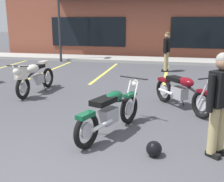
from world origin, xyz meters
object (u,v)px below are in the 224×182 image
object	(u,v)px
helmet_on_pavement	(154,149)
motorcycle_blue_standard	(34,76)
motorcycle_foreground_classic	(111,111)
person_in_black_shirt	(167,49)
person_in_shorts_foreground	(220,99)
motorcycle_black_cruiser	(182,91)

from	to	relation	value
helmet_on_pavement	motorcycle_blue_standard	bearing A→B (deg)	139.46
motorcycle_foreground_classic	motorcycle_blue_standard	bearing A→B (deg)	139.41
motorcycle_foreground_classic	helmet_on_pavement	bearing A→B (deg)	-40.37
person_in_black_shirt	motorcycle_blue_standard	bearing A→B (deg)	-129.23
person_in_black_shirt	person_in_shorts_foreground	xyz separation A→B (m)	(1.02, -7.51, 0.00)
person_in_shorts_foreground	motorcycle_foreground_classic	bearing A→B (deg)	165.53
motorcycle_blue_standard	person_in_shorts_foreground	xyz separation A→B (m)	(4.74, -2.95, 0.42)
motorcycle_black_cruiser	motorcycle_blue_standard	xyz separation A→B (m)	(-4.26, 0.63, 0.07)
person_in_black_shirt	motorcycle_black_cruiser	bearing A→B (deg)	-84.11
motorcycle_foreground_classic	helmet_on_pavement	xyz separation A→B (m)	(0.88, -0.75, -0.33)
person_in_black_shirt	person_in_shorts_foreground	bearing A→B (deg)	-82.27
motorcycle_foreground_classic	person_in_black_shirt	xyz separation A→B (m)	(0.83, 7.04, 0.49)
motorcycle_blue_standard	helmet_on_pavement	xyz separation A→B (m)	(3.77, -3.23, -0.40)
motorcycle_black_cruiser	helmet_on_pavement	world-z (taller)	motorcycle_black_cruiser
motorcycle_foreground_classic	motorcycle_black_cruiser	distance (m)	2.29
motorcycle_blue_standard	person_in_black_shirt	size ratio (longest dim) A/B	1.26
motorcycle_blue_standard	person_in_shorts_foreground	world-z (taller)	person_in_shorts_foreground
person_in_shorts_foreground	helmet_on_pavement	xyz separation A→B (m)	(-0.97, -0.27, -0.82)
motorcycle_foreground_classic	motorcycle_black_cruiser	bearing A→B (deg)	53.50
motorcycle_foreground_classic	helmet_on_pavement	distance (m)	1.20
person_in_black_shirt	person_in_shorts_foreground	world-z (taller)	same
motorcycle_black_cruiser	helmet_on_pavement	size ratio (longest dim) A/B	6.86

